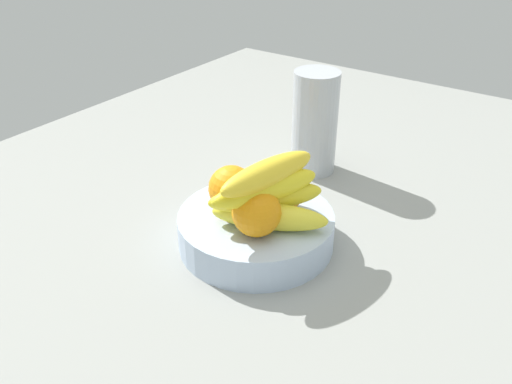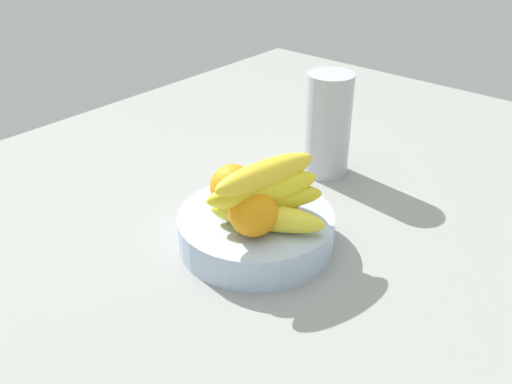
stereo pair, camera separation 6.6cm
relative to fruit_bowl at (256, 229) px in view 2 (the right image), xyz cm
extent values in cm
cube|color=gray|center=(-0.60, -2.90, -4.16)|extent=(180.00, 140.00, 3.00)
cylinder|color=#AFC3DF|center=(0.00, 0.00, 0.00)|extent=(23.96, 23.96, 5.31)
sphere|color=orange|center=(-1.06, 4.12, 6.20)|extent=(7.09, 7.09, 7.09)
sphere|color=orange|center=(-3.97, -2.83, 6.20)|extent=(7.09, 7.09, 7.09)
sphere|color=orange|center=(3.27, -2.22, 6.20)|extent=(7.09, 7.09, 7.09)
ellipsoid|color=yellow|center=(-1.80, -3.64, 4.66)|extent=(10.85, 17.09, 4.00)
ellipsoid|color=yellow|center=(-0.95, -2.16, 6.86)|extent=(15.35, 14.29, 4.00)
ellipsoid|color=yellow|center=(-1.76, -2.50, 9.06)|extent=(17.12, 10.74, 4.00)
ellipsoid|color=yellow|center=(-1.22, -2.58, 11.26)|extent=(17.46, 7.57, 4.00)
cylinder|color=#B2B8C0|center=(26.87, 5.51, 7.15)|extent=(8.54, 8.54, 19.61)
camera|label=1|loc=(-57.39, -40.58, 47.45)|focal=38.52mm
camera|label=2|loc=(-53.30, -45.82, 47.45)|focal=38.52mm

